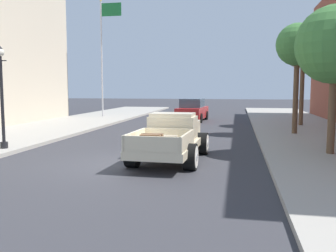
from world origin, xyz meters
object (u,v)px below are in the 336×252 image
(car_background_red, at_px, (192,111))
(flagpole, at_px, (104,45))
(street_tree_nearest, at_px, (335,45))
(street_tree_second, at_px, (297,46))
(hotrod_truck_cream, at_px, (172,137))
(street_tree_third, at_px, (303,48))
(street_lamp_near, at_px, (2,89))

(car_background_red, distance_m, flagpole, 8.78)
(flagpole, height_order, street_tree_nearest, flagpole)
(street_tree_second, bearing_deg, street_tree_nearest, -86.40)
(car_background_red, height_order, flagpole, flagpole)
(hotrod_truck_cream, relative_size, street_tree_third, 0.83)
(hotrod_truck_cream, distance_m, street_tree_second, 9.38)
(street_lamp_near, bearing_deg, street_tree_nearest, 5.34)
(flagpole, bearing_deg, street_lamp_near, -83.72)
(street_tree_nearest, bearing_deg, car_background_red, 115.80)
(hotrod_truck_cream, height_order, street_lamp_near, street_lamp_near)
(hotrod_truck_cream, bearing_deg, street_lamp_near, 179.09)
(car_background_red, relative_size, street_tree_nearest, 0.87)
(street_tree_second, xyz_separation_m, street_tree_third, (1.01, 4.44, 0.35))
(street_tree_nearest, relative_size, street_tree_second, 0.93)
(hotrod_truck_cream, bearing_deg, street_tree_third, 62.08)
(street_lamp_near, xyz_separation_m, street_tree_nearest, (11.91, 1.11, 1.49))
(hotrod_truck_cream, relative_size, street_lamp_near, 1.30)
(car_background_red, relative_size, street_lamp_near, 1.15)
(street_tree_third, bearing_deg, hotrod_truck_cream, -117.92)
(car_background_red, distance_m, street_tree_third, 8.81)
(flagpole, bearing_deg, street_tree_third, -16.45)
(hotrod_truck_cream, xyz_separation_m, street_tree_third, (6.05, 11.41, 4.09))
(hotrod_truck_cream, height_order, street_tree_second, street_tree_second)
(car_background_red, bearing_deg, street_tree_third, -24.23)
(street_tree_nearest, bearing_deg, flagpole, 133.39)
(hotrod_truck_cream, relative_size, street_tree_nearest, 0.98)
(hotrod_truck_cream, height_order, street_tree_third, street_tree_third)
(flagpole, xyz_separation_m, street_tree_third, (14.27, -4.21, -0.92))
(flagpole, xyz_separation_m, street_tree_nearest, (13.62, -14.41, -1.89))
(street_lamp_near, xyz_separation_m, street_tree_second, (11.55, 6.86, 2.11))
(car_background_red, xyz_separation_m, flagpole, (-7.14, 1.01, 5.00))
(hotrod_truck_cream, relative_size, street_tree_second, 0.91)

